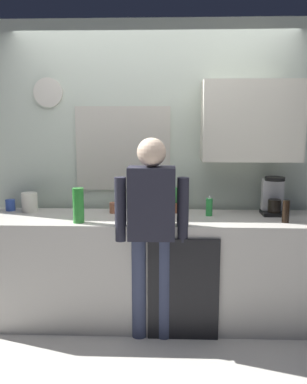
# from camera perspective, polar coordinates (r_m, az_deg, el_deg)

# --- Properties ---
(ground_plane) EXTENTS (8.00, 8.00, 0.00)m
(ground_plane) POSITION_cam_1_polar(r_m,az_deg,el_deg) (3.60, -0.25, -18.98)
(ground_plane) COLOR silver
(kitchen_counter) EXTENTS (2.87, 0.64, 0.92)m
(kitchen_counter) POSITION_cam_1_polar(r_m,az_deg,el_deg) (3.68, -0.05, -10.42)
(kitchen_counter) COLOR beige
(kitchen_counter) RESTS_ON ground_plane
(dishwasher_panel) EXTENTS (0.56, 0.02, 0.83)m
(dishwasher_panel) POSITION_cam_1_polar(r_m,az_deg,el_deg) (3.38, 4.08, -13.14)
(dishwasher_panel) COLOR black
(dishwasher_panel) RESTS_ON ground_plane
(back_wall_assembly) EXTENTS (4.47, 0.42, 2.60)m
(back_wall_assembly) POSITION_cam_1_polar(r_m,az_deg,el_deg) (3.86, 1.72, 4.33)
(back_wall_assembly) COLOR silver
(back_wall_assembly) RESTS_ON ground_plane
(coffee_maker) EXTENTS (0.20, 0.20, 0.33)m
(coffee_maker) POSITION_cam_1_polar(r_m,az_deg,el_deg) (3.77, 15.96, -0.72)
(coffee_maker) COLOR black
(coffee_maker) RESTS_ON kitchen_counter
(bottle_dark_sauce) EXTENTS (0.06, 0.06, 0.18)m
(bottle_dark_sauce) POSITION_cam_1_polar(r_m,az_deg,el_deg) (3.51, 17.55, -2.54)
(bottle_dark_sauce) COLOR black
(bottle_dark_sauce) RESTS_ON kitchen_counter
(bottle_clear_soda) EXTENTS (0.09, 0.09, 0.28)m
(bottle_clear_soda) POSITION_cam_1_polar(r_m,az_deg,el_deg) (3.39, -10.18, -1.80)
(bottle_clear_soda) COLOR #2D8C33
(bottle_clear_soda) RESTS_ON kitchen_counter
(bottle_olive_oil) EXTENTS (0.06, 0.06, 0.25)m
(bottle_olive_oil) POSITION_cam_1_polar(r_m,az_deg,el_deg) (3.36, -0.31, -2.01)
(bottle_olive_oil) COLOR olive
(bottle_olive_oil) RESTS_ON kitchen_counter
(cup_blue_mug) EXTENTS (0.08, 0.08, 0.10)m
(cup_blue_mug) POSITION_cam_1_polar(r_m,az_deg,el_deg) (4.00, -18.89, -1.70)
(cup_blue_mug) COLOR #3351B2
(cup_blue_mug) RESTS_ON kitchen_counter
(cup_terracotta_mug) EXTENTS (0.08, 0.08, 0.09)m
(cup_terracotta_mug) POSITION_cam_1_polar(r_m,az_deg,el_deg) (3.71, -5.38, -2.15)
(cup_terracotta_mug) COLOR #B26647
(cup_terracotta_mug) RESTS_ON kitchen_counter
(mixing_bowl) EXTENTS (0.22, 0.22, 0.08)m
(mixing_bowl) POSITION_cam_1_polar(r_m,az_deg,el_deg) (3.76, -1.55, -2.03)
(mixing_bowl) COLOR #4C72A5
(mixing_bowl) RESTS_ON kitchen_counter
(potted_plant) EXTENTS (0.15, 0.15, 0.23)m
(potted_plant) POSITION_cam_1_polar(r_m,az_deg,el_deg) (3.70, 2.72, -0.79)
(potted_plant) COLOR #9E5638
(potted_plant) RESTS_ON kitchen_counter
(dish_soap) EXTENTS (0.06, 0.06, 0.18)m
(dish_soap) POSITION_cam_1_polar(r_m,az_deg,el_deg) (3.61, 7.58, -2.00)
(dish_soap) COLOR green
(dish_soap) RESTS_ON kitchen_counter
(storage_canister) EXTENTS (0.14, 0.14, 0.17)m
(storage_canister) POSITION_cam_1_polar(r_m,az_deg,el_deg) (3.90, -16.50, -1.34)
(storage_canister) COLOR silver
(storage_canister) RESTS_ON kitchen_counter
(person_at_sink) EXTENTS (0.57, 0.22, 1.60)m
(person_at_sink) POSITION_cam_1_polar(r_m,az_deg,el_deg) (3.24, -0.26, -4.16)
(person_at_sink) COLOR #3F4766
(person_at_sink) RESTS_ON ground_plane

